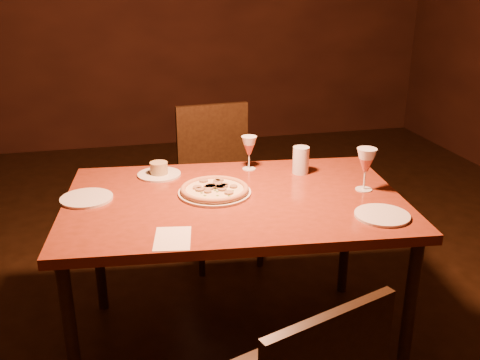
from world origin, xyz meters
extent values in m
plane|color=black|center=(0.00, 0.00, 0.00)|extent=(7.00, 7.00, 0.00)
cube|color=maroon|center=(0.16, 0.03, 0.76)|extent=(1.54, 1.07, 0.04)
cylinder|color=black|center=(-0.54, -0.31, 0.37)|extent=(0.05, 0.05, 0.74)
cylinder|color=black|center=(-0.46, 0.49, 0.37)|extent=(0.05, 0.05, 0.74)
cylinder|color=black|center=(0.78, -0.44, 0.37)|extent=(0.05, 0.05, 0.74)
cylinder|color=black|center=(0.86, 0.36, 0.37)|extent=(0.05, 0.05, 0.74)
cube|color=black|center=(0.28, 0.90, 0.49)|extent=(0.49, 0.49, 0.04)
cube|color=black|center=(0.26, 1.11, 0.73)|extent=(0.46, 0.07, 0.43)
cylinder|color=black|center=(0.11, 0.71, 0.23)|extent=(0.04, 0.04, 0.47)
cylinder|color=black|center=(0.08, 1.07, 0.23)|extent=(0.04, 0.04, 0.47)
cylinder|color=black|center=(0.48, 0.74, 0.23)|extent=(0.04, 0.04, 0.47)
cylinder|color=black|center=(0.45, 1.10, 0.23)|extent=(0.04, 0.04, 0.47)
cylinder|color=silver|center=(0.09, 0.08, 0.78)|extent=(0.32, 0.32, 0.01)
cylinder|color=beige|center=(0.09, 0.08, 0.80)|extent=(0.29, 0.29, 0.01)
torus|color=tan|center=(0.09, 0.08, 0.80)|extent=(0.30, 0.30, 0.02)
cylinder|color=silver|center=(-0.13, 0.37, 0.78)|extent=(0.21, 0.21, 0.01)
cylinder|color=#9D875A|center=(-0.13, 0.37, 0.82)|extent=(0.09, 0.09, 0.06)
cylinder|color=silver|center=(0.54, 0.25, 0.84)|extent=(0.08, 0.08, 0.13)
cylinder|color=silver|center=(-0.46, 0.14, 0.78)|extent=(0.22, 0.22, 0.01)
cylinder|color=silver|center=(0.69, -0.31, 0.78)|extent=(0.22, 0.22, 0.01)
cube|color=silver|center=(-0.14, -0.31, 0.78)|extent=(0.16, 0.21, 0.00)
camera|label=1|loc=(-0.30, -2.07, 1.67)|focal=40.00mm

